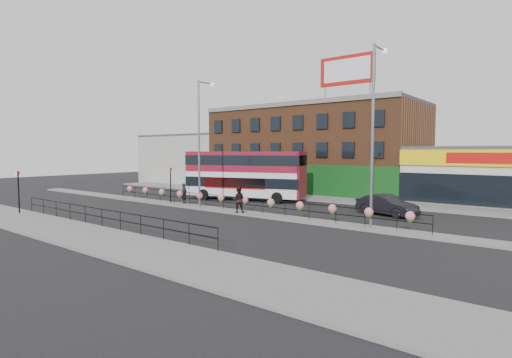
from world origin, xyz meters
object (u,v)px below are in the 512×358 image
Objects in this scene: car at (387,205)px; lamp_column_east at (375,119)px; lamp_column_west at (201,132)px; pedestrian_a at (184,193)px; pedestrian_b at (238,200)px; double_decker_bus at (245,170)px.

lamp_column_east reaches higher than car.
pedestrian_a is at bearing 171.53° from lamp_column_west.
pedestrian_b is at bearing -175.06° from lamp_column_east.
pedestrian_a is (-16.42, -5.59, 0.28)m from car.
car is at bearing 23.46° from lamp_column_west.
pedestrian_b is at bearing -8.12° from lamp_column_west.
pedestrian_b reaches higher than pedestrian_a.
pedestrian_a is 7.40m from pedestrian_b.
car is 8.42m from lamp_column_east.
lamp_column_east is (1.20, -5.76, 6.03)m from car.
double_decker_bus is 17.36m from lamp_column_east.
pedestrian_a is 6.01m from lamp_column_west.
double_decker_bus is 6.70× the size of pedestrian_a.
pedestrian_a is 0.17× the size of lamp_column_west.
pedestrian_b is 7.11m from lamp_column_west.
lamp_column_east is (10.30, 0.89, 5.67)m from pedestrian_b.
lamp_column_west reaches higher than double_decker_bus.
car is 0.47× the size of lamp_column_west.
pedestrian_b is at bearing -122.69° from pedestrian_a.
double_decker_bus is 6.18× the size of pedestrian_b.
pedestrian_a is at bearing -42.35° from pedestrian_b.
pedestrian_b is (5.38, -7.28, -1.83)m from double_decker_bus.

